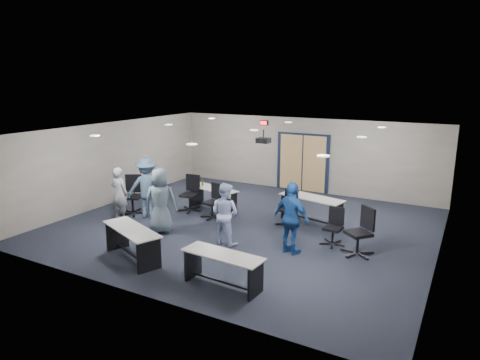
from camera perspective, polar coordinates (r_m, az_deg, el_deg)
The scene contains 25 objects.
floor at distance 12.23m, azimuth 0.69°, elevation -6.10°, with size 10.00×10.00×0.00m, color black.
back_wall at distance 15.88m, azimuth 8.43°, elevation 3.34°, with size 10.00×0.04×2.70m, color gray.
front_wall at distance 8.32m, azimuth -14.19°, elevation -6.21°, with size 10.00×0.04×2.70m, color gray.
left_wall at distance 14.83m, azimuth -16.58°, elevation 2.21°, with size 0.04×9.00×2.70m, color gray.
right_wall at distance 10.54m, azimuth 25.46°, elevation -2.98°, with size 0.04×9.00×2.70m, color gray.
ceiling at distance 11.62m, azimuth 0.73°, elevation 6.56°, with size 10.00×9.00×0.04m, color white.
double_door at distance 15.90m, azimuth 8.34°, elevation 2.26°, with size 2.00×0.07×2.20m.
exit_sign at distance 16.30m, azimuth 3.18°, elevation 7.63°, with size 0.32×0.07×0.18m.
ceiling_projector at distance 11.96m, azimuth 3.13°, elevation 5.31°, with size 0.35×0.32×0.37m.
ceiling_can_lights at distance 11.84m, azimuth 1.31°, elevation 6.54°, with size 6.24×5.74×0.02m, color white, non-canonical shape.
table_front_left at distance 10.20m, azimuth -14.22°, elevation -7.54°, with size 1.94×1.26×0.75m.
table_front_right at distance 8.69m, azimuth -2.31°, elevation -11.15°, with size 1.75×0.69×0.70m.
table_back_left at distance 13.56m, azimuth -3.64°, elevation -1.96°, with size 1.86×1.03×0.98m.
table_back_right at distance 12.51m, azimuth 9.49°, elevation -3.32°, with size 1.99×1.04×0.77m.
chair_back_a at distance 13.50m, azimuth -6.74°, elevation -1.80°, with size 0.71×0.71×1.13m, color black, non-canonical shape.
chair_back_b at distance 12.78m, azimuth -3.73°, elevation -2.85°, with size 0.65×0.65×1.03m, color black, non-canonical shape.
chair_back_c at distance 12.21m, azimuth 6.39°, elevation -3.77°, with size 0.63×0.63×1.00m, color black, non-canonical shape.
chair_back_d at distance 10.98m, azimuth 12.30°, elevation -6.13°, with size 0.59×0.59×0.94m, color black, non-canonical shape.
chair_loose_left at distance 13.52m, azimuth -14.19°, elevation -1.97°, with size 0.75×0.75×1.19m, color black, non-canonical shape.
chair_loose_right at distance 10.49m, azimuth 15.51°, elevation -6.63°, with size 0.73×0.73×1.15m, color black, non-canonical shape.
person_gray at distance 13.00m, azimuth -15.79°, elevation -1.78°, with size 0.58×0.38×1.59m, color #8F949C.
person_plaid at distance 11.67m, azimuth -10.54°, elevation -2.73°, with size 0.87×0.56×1.77m, color slate.
person_lightblue at distance 10.74m, azimuth -2.01°, elevation -4.48°, with size 0.77×0.60×1.58m, color #C0CFFF.
person_navy at distance 10.18m, azimuth 6.91°, elevation -5.10°, with size 1.02×0.43×1.74m, color navy.
person_back at distance 13.04m, azimuth -12.28°, elevation -0.98°, with size 1.18×0.68×1.83m, color #3E566F.
Camera 1 is at (5.45, -10.17, 4.08)m, focal length 32.00 mm.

